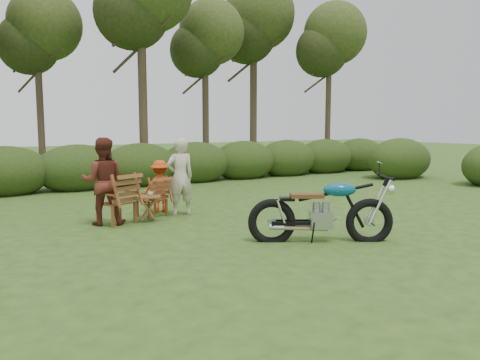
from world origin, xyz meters
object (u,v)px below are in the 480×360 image
motorcycle (320,241)px  child (161,212)px  side_table (149,209)px  cup (150,194)px  lawn_chair_right (152,217)px  adult_b (104,224)px  lawn_chair_left (117,224)px  adult_a (181,215)px

motorcycle → child: size_ratio=1.97×
side_table → cup: (0.04, -0.00, 0.31)m
lawn_chair_right → adult_b: bearing=-3.8°
lawn_chair_left → adult_b: 0.24m
lawn_chair_left → child: (1.24, 0.76, 0.00)m
motorcycle → lawn_chair_left: size_ratio=2.29×
adult_a → child: bearing=-64.7°
side_table → adult_b: (-0.86, 0.18, -0.26)m
lawn_chair_left → adult_a: adult_a is taller
cup → adult_a: (0.81, 0.29, -0.57)m
lawn_chair_left → child: 1.46m
lawn_chair_right → lawn_chair_left: 0.94m
motorcycle → child: (-1.31, 3.98, 0.00)m
cup → lawn_chair_right: bearing=65.5°
motorcycle → adult_a: 3.56m
cup → adult_a: size_ratio=0.07×
lawn_chair_right → cup: (-0.20, -0.45, 0.57)m
adult_b → lawn_chair_left: bearing=-176.4°
adult_a → child: adult_a is taller
motorcycle → lawn_chair_right: 3.93m
motorcycle → cup: size_ratio=21.12×
lawn_chair_right → cup: size_ratio=7.89×
lawn_chair_right → child: size_ratio=0.74×
lawn_chair_right → lawn_chair_left: lawn_chair_left is taller
cup → child: (0.57, 0.88, -0.57)m
cup → adult_a: 1.03m
cup → adult_b: bearing=168.4°
lawn_chair_left → side_table: 0.70m
adult_b → adult_a: bearing=-156.3°
adult_a → child: (-0.24, 0.58, 0.00)m
lawn_chair_right → side_table: (-0.24, -0.45, 0.26)m
lawn_chair_right → cup: 0.76m
motorcycle → lawn_chair_right: (-1.67, 3.55, 0.00)m
side_table → child: child is taller
side_table → child: size_ratio=0.45×
motorcycle → adult_b: (-2.78, 3.29, 0.00)m
motorcycle → child: bearing=138.7°
child → adult_a: bearing=122.2°
adult_a → child: size_ratio=1.44×
adult_b → lawn_chair_right: bearing=-146.6°
lawn_chair_right → side_table: side_table is taller
adult_a → cup: bearing=23.0°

